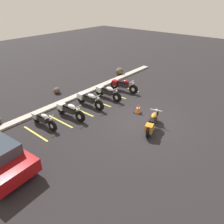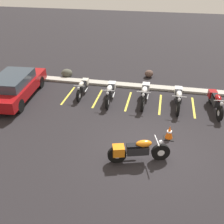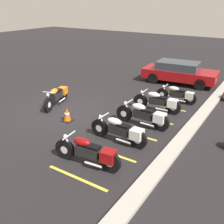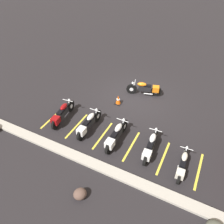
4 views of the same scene
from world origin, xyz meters
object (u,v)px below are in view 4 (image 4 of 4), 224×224
(traffic_cone, at_px, (118,100))
(parked_bike_4, at_px, (62,114))
(motorcycle_orange_featured, at_px, (146,89))
(parked_bike_1, at_px, (150,146))
(parked_bike_3, at_px, (88,124))
(parked_bike_0, at_px, (182,164))
(parked_bike_2, at_px, (116,136))
(landscape_rock_1, at_px, (80,194))

(traffic_cone, bearing_deg, parked_bike_4, 53.14)
(motorcycle_orange_featured, relative_size, traffic_cone, 3.72)
(parked_bike_1, bearing_deg, motorcycle_orange_featured, 19.54)
(parked_bike_3, distance_m, traffic_cone, 2.86)
(parked_bike_0, relative_size, traffic_cone, 3.47)
(parked_bike_1, bearing_deg, parked_bike_4, 86.63)
(parked_bike_1, bearing_deg, parked_bike_2, 91.37)
(motorcycle_orange_featured, relative_size, parked_bike_2, 0.94)
(parked_bike_4, bearing_deg, traffic_cone, -42.83)
(parked_bike_1, bearing_deg, parked_bike_0, -105.08)
(parked_bike_1, height_order, landscape_rock_1, parked_bike_1)
(landscape_rock_1, bearing_deg, motorcycle_orange_featured, -88.98)
(landscape_rock_1, bearing_deg, parked_bike_4, -45.33)
(landscape_rock_1, height_order, traffic_cone, traffic_cone)
(parked_bike_1, xyz_separation_m, parked_bike_4, (5.07, -0.04, 0.01))
(parked_bike_0, relative_size, landscape_rock_1, 3.81)
(parked_bike_0, xyz_separation_m, parked_bike_2, (3.28, -0.20, 0.06))
(motorcycle_orange_featured, xyz_separation_m, landscape_rock_1, (-0.14, 7.81, -0.25))
(motorcycle_orange_featured, bearing_deg, parked_bike_1, 95.97)
(parked_bike_1, relative_size, traffic_cone, 3.85)
(parked_bike_0, relative_size, parked_bike_4, 0.89)
(parked_bike_4, bearing_deg, parked_bike_1, -96.37)
(parked_bike_2, relative_size, parked_bike_4, 1.02)
(parked_bike_4, relative_size, traffic_cone, 3.90)
(parked_bike_4, distance_m, landscape_rock_1, 4.80)
(parked_bike_2, bearing_deg, landscape_rock_1, -179.18)
(motorcycle_orange_featured, relative_size, landscape_rock_1, 4.10)
(traffic_cone, bearing_deg, parked_bike_1, 136.81)
(parked_bike_4, bearing_deg, parked_bike_3, -97.78)
(parked_bike_4, bearing_deg, parked_bike_2, -98.82)
(parked_bike_2, xyz_separation_m, parked_bike_3, (1.64, -0.11, -0.01))
(parked_bike_1, height_order, parked_bike_4, parked_bike_4)
(parked_bike_4, relative_size, landscape_rock_1, 4.29)
(parked_bike_3, bearing_deg, traffic_cone, -6.96)
(parked_bike_4, distance_m, traffic_cone, 3.47)
(parked_bike_3, bearing_deg, parked_bike_1, -89.20)
(parked_bike_0, xyz_separation_m, parked_bike_4, (6.63, -0.37, 0.05))
(motorcycle_orange_featured, xyz_separation_m, parked_bike_4, (3.23, 4.40, 0.01))
(parked_bike_4, bearing_deg, parked_bike_0, -99.16)
(parked_bike_3, relative_size, landscape_rock_1, 4.27)
(motorcycle_orange_featured, height_order, parked_bike_3, parked_bike_3)
(parked_bike_0, bearing_deg, traffic_cone, 53.13)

